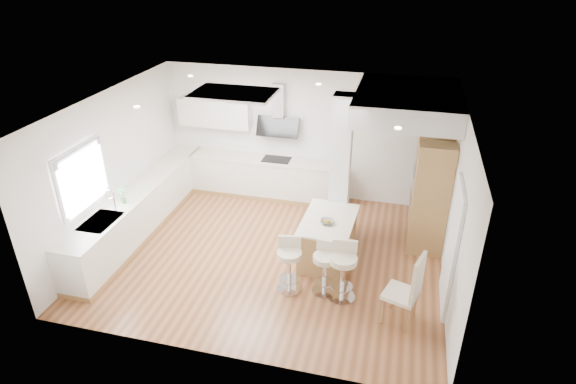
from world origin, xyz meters
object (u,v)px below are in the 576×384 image
(bar_stool_a, at_px, (289,262))
(bar_stool_c, at_px, (343,268))
(peninsula, at_px, (328,239))
(bar_stool_b, at_px, (325,266))
(dining_chair, at_px, (409,288))

(bar_stool_a, distance_m, bar_stool_c, 0.87)
(bar_stool_a, bearing_deg, peninsula, 54.51)
(bar_stool_b, xyz_separation_m, bar_stool_c, (0.30, -0.07, 0.05))
(peninsula, bearing_deg, dining_chair, -41.56)
(peninsula, height_order, bar_stool_c, bar_stool_c)
(bar_stool_b, bearing_deg, peninsula, 99.83)
(dining_chair, bearing_deg, bar_stool_b, 179.31)
(bar_stool_c, distance_m, dining_chair, 1.07)
(peninsula, bearing_deg, bar_stool_c, -65.29)
(bar_stool_c, relative_size, dining_chair, 0.82)
(peninsula, height_order, bar_stool_a, bar_stool_a)
(bar_stool_b, bearing_deg, dining_chair, -15.61)
(dining_chair, bearing_deg, peninsula, 153.91)
(bar_stool_a, xyz_separation_m, dining_chair, (1.87, -0.37, 0.12))
(peninsula, height_order, bar_stool_b, bar_stool_b)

